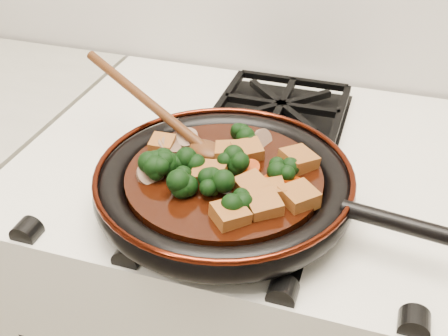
% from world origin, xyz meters
% --- Properties ---
extents(burner_grate_front, '(0.23, 0.23, 0.03)m').
position_xyz_m(burner_grate_front, '(0.00, 1.55, 0.91)').
color(burner_grate_front, black).
rests_on(burner_grate_front, stove).
extents(burner_grate_back, '(0.23, 0.23, 0.03)m').
position_xyz_m(burner_grate_back, '(0.00, 1.83, 0.91)').
color(burner_grate_back, black).
rests_on(burner_grate_back, stove).
extents(skillet, '(0.48, 0.36, 0.05)m').
position_xyz_m(skillet, '(-0.01, 1.55, 0.94)').
color(skillet, black).
rests_on(skillet, burner_grate_front).
extents(braising_sauce, '(0.27, 0.27, 0.02)m').
position_xyz_m(braising_sauce, '(-0.02, 1.55, 0.95)').
color(braising_sauce, black).
rests_on(braising_sauce, skillet).
extents(tofu_cube_0, '(0.06, 0.06, 0.03)m').
position_xyz_m(tofu_cube_0, '(0.05, 1.49, 0.97)').
color(tofu_cube_0, brown).
rests_on(tofu_cube_0, braising_sauce).
extents(tofu_cube_1, '(0.04, 0.04, 0.02)m').
position_xyz_m(tofu_cube_1, '(-0.12, 1.58, 0.97)').
color(tofu_cube_1, brown).
rests_on(tofu_cube_1, braising_sauce).
extents(tofu_cube_2, '(0.05, 0.05, 0.03)m').
position_xyz_m(tofu_cube_2, '(0.06, 1.52, 0.97)').
color(tofu_cube_2, brown).
rests_on(tofu_cube_2, braising_sauce).
extents(tofu_cube_3, '(0.06, 0.06, 0.03)m').
position_xyz_m(tofu_cube_3, '(0.08, 1.60, 0.97)').
color(tofu_cube_3, brown).
rests_on(tofu_cube_3, braising_sauce).
extents(tofu_cube_4, '(0.05, 0.05, 0.03)m').
position_xyz_m(tofu_cube_4, '(0.00, 1.60, 0.97)').
color(tofu_cube_4, brown).
rests_on(tofu_cube_4, braising_sauce).
extents(tofu_cube_5, '(0.06, 0.06, 0.02)m').
position_xyz_m(tofu_cube_5, '(0.09, 1.52, 0.97)').
color(tofu_cube_5, brown).
rests_on(tofu_cube_5, braising_sauce).
extents(tofu_cube_6, '(0.05, 0.05, 0.03)m').
position_xyz_m(tofu_cube_6, '(0.03, 1.52, 0.97)').
color(tofu_cube_6, brown).
rests_on(tofu_cube_6, braising_sauce).
extents(tofu_cube_7, '(0.06, 0.06, 0.03)m').
position_xyz_m(tofu_cube_7, '(0.02, 1.46, 0.97)').
color(tofu_cube_7, brown).
rests_on(tofu_cube_7, braising_sauce).
extents(tofu_cube_8, '(0.04, 0.05, 0.02)m').
position_xyz_m(tofu_cube_8, '(-0.02, 1.59, 0.97)').
color(tofu_cube_8, brown).
rests_on(tofu_cube_8, braising_sauce).
extents(tofu_cube_9, '(0.05, 0.04, 0.03)m').
position_xyz_m(tofu_cube_9, '(-0.03, 1.53, 0.97)').
color(tofu_cube_9, brown).
rests_on(tofu_cube_9, braising_sauce).
extents(broccoli_floret_0, '(0.08, 0.08, 0.06)m').
position_xyz_m(broccoli_floret_0, '(0.06, 1.56, 0.97)').
color(broccoli_floret_0, black).
rests_on(broccoli_floret_0, braising_sauce).
extents(broccoli_floret_1, '(0.09, 0.09, 0.08)m').
position_xyz_m(broccoli_floret_1, '(-0.02, 1.50, 0.97)').
color(broccoli_floret_1, black).
rests_on(broccoli_floret_1, braising_sauce).
extents(broccoli_floret_2, '(0.08, 0.08, 0.08)m').
position_xyz_m(broccoli_floret_2, '(-0.06, 1.50, 0.97)').
color(broccoli_floret_2, black).
rests_on(broccoli_floret_2, braising_sauce).
extents(broccoli_floret_3, '(0.09, 0.08, 0.06)m').
position_xyz_m(broccoli_floret_3, '(-0.07, 1.54, 0.97)').
color(broccoli_floret_3, black).
rests_on(broccoli_floret_3, braising_sauce).
extents(broccoli_floret_4, '(0.08, 0.08, 0.06)m').
position_xyz_m(broccoli_floret_4, '(0.02, 1.48, 0.97)').
color(broccoli_floret_4, black).
rests_on(broccoli_floret_4, braising_sauce).
extents(broccoli_floret_5, '(0.09, 0.09, 0.07)m').
position_xyz_m(broccoli_floret_5, '(-0.10, 1.51, 0.97)').
color(broccoli_floret_5, black).
rests_on(broccoli_floret_5, braising_sauce).
extents(broccoli_floret_6, '(0.08, 0.07, 0.07)m').
position_xyz_m(broccoli_floret_6, '(-0.02, 1.63, 0.97)').
color(broccoli_floret_6, black).
rests_on(broccoli_floret_6, braising_sauce).
extents(broccoli_floret_7, '(0.09, 0.08, 0.07)m').
position_xyz_m(broccoli_floret_7, '(-0.01, 1.56, 0.97)').
color(broccoli_floret_7, black).
rests_on(broccoli_floret_7, braising_sauce).
extents(broccoli_floret_8, '(0.09, 0.09, 0.06)m').
position_xyz_m(broccoli_floret_8, '(-0.09, 1.53, 0.97)').
color(broccoli_floret_8, black).
rests_on(broccoli_floret_8, braising_sauce).
extents(carrot_coin_0, '(0.03, 0.03, 0.02)m').
position_xyz_m(carrot_coin_0, '(-0.11, 1.54, 0.96)').
color(carrot_coin_0, '#A32D04').
rests_on(carrot_coin_0, braising_sauce).
extents(carrot_coin_1, '(0.03, 0.03, 0.02)m').
position_xyz_m(carrot_coin_1, '(0.01, 1.56, 0.96)').
color(carrot_coin_1, '#A32D04').
rests_on(carrot_coin_1, braising_sauce).
extents(carrot_coin_2, '(0.03, 0.03, 0.02)m').
position_xyz_m(carrot_coin_2, '(0.05, 1.54, 0.96)').
color(carrot_coin_2, '#A32D04').
rests_on(carrot_coin_2, braising_sauce).
extents(carrot_coin_3, '(0.03, 0.03, 0.02)m').
position_xyz_m(carrot_coin_3, '(0.07, 1.55, 0.96)').
color(carrot_coin_3, '#A32D04').
rests_on(carrot_coin_3, braising_sauce).
extents(mushroom_slice_0, '(0.05, 0.05, 0.02)m').
position_xyz_m(mushroom_slice_0, '(-0.11, 1.58, 0.97)').
color(mushroom_slice_0, '#80604A').
rests_on(mushroom_slice_0, braising_sauce).
extents(mushroom_slice_1, '(0.03, 0.04, 0.03)m').
position_xyz_m(mushroom_slice_1, '(0.01, 1.64, 0.97)').
color(mushroom_slice_1, '#80604A').
rests_on(mushroom_slice_1, braising_sauce).
extents(mushroom_slice_2, '(0.04, 0.04, 0.02)m').
position_xyz_m(mushroom_slice_2, '(-0.11, 1.58, 0.97)').
color(mushroom_slice_2, '#80604A').
rests_on(mushroom_slice_2, braising_sauce).
extents(mushroom_slice_3, '(0.05, 0.05, 0.03)m').
position_xyz_m(mushroom_slice_3, '(-0.11, 1.51, 0.97)').
color(mushroom_slice_3, '#80604A').
rests_on(mushroom_slice_3, braising_sauce).
extents(mushroom_slice_4, '(0.03, 0.03, 0.02)m').
position_xyz_m(mushroom_slice_4, '(-0.09, 1.61, 0.97)').
color(mushroom_slice_4, '#80604A').
rests_on(mushroom_slice_4, braising_sauce).
extents(wooden_spoon, '(0.16, 0.09, 0.27)m').
position_xyz_m(wooden_spoon, '(-0.13, 1.62, 0.99)').
color(wooden_spoon, '#4A260F').
rests_on(wooden_spoon, braising_sauce).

